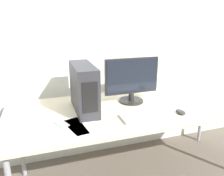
{
  "coord_description": "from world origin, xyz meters",
  "views": [
    {
      "loc": [
        -0.78,
        -1.2,
        1.51
      ],
      "look_at": [
        -0.24,
        0.44,
        0.95
      ],
      "focal_mm": 35.0,
      "sensor_mm": 36.0,
      "label": 1
    }
  ],
  "objects": [
    {
      "name": "paper_sheet_front",
      "position": [
        -0.54,
        0.23,
        0.76
      ],
      "size": [
        0.29,
        0.34,
        0.0
      ],
      "rotation": [
        0.0,
        0.0,
        0.29
      ],
      "color": "white",
      "rests_on": "desk"
    },
    {
      "name": "desk",
      "position": [
        0.0,
        0.44,
        0.72
      ],
      "size": [
        2.26,
        0.89,
        0.76
      ],
      "color": "beige",
      "rests_on": "ground_plane"
    },
    {
      "name": "monitor_main",
      "position": [
        -0.02,
        0.56,
        0.97
      ],
      "size": [
        0.51,
        0.23,
        0.41
      ],
      "color": "black",
      "rests_on": "desk"
    },
    {
      "name": "keyboard",
      "position": [
        -0.03,
        0.21,
        0.77
      ],
      "size": [
        0.43,
        0.17,
        0.02
      ],
      "color": "silver",
      "rests_on": "desk"
    },
    {
      "name": "wall_back",
      "position": [
        0.0,
        1.02,
        1.35
      ],
      "size": [
        8.0,
        0.07,
        2.7
      ],
      "color": "silver",
      "rests_on": "ground_plane"
    },
    {
      "name": "mouse",
      "position": [
        0.26,
        0.18,
        0.77
      ],
      "size": [
        0.07,
        0.1,
        0.03
      ],
      "color": "#2D2D2D",
      "rests_on": "desk"
    },
    {
      "name": "paper_sheet_left",
      "position": [
        -0.64,
        0.23,
        0.76
      ],
      "size": [
        0.25,
        0.32,
        0.0
      ],
      "rotation": [
        0.0,
        0.0,
        0.15
      ],
      "color": "white",
      "rests_on": "desk"
    },
    {
      "name": "pc_tower",
      "position": [
        -0.47,
        0.5,
        0.95
      ],
      "size": [
        0.17,
        0.48,
        0.39
      ],
      "color": "#2D2D33",
      "rests_on": "desk"
    },
    {
      "name": "cell_phone",
      "position": [
        -0.68,
        0.29,
        0.76
      ],
      "size": [
        0.11,
        0.14,
        0.01
      ],
      "rotation": [
        0.0,
        0.0,
        0.42
      ],
      "color": "#99999E",
      "rests_on": "desk"
    }
  ]
}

